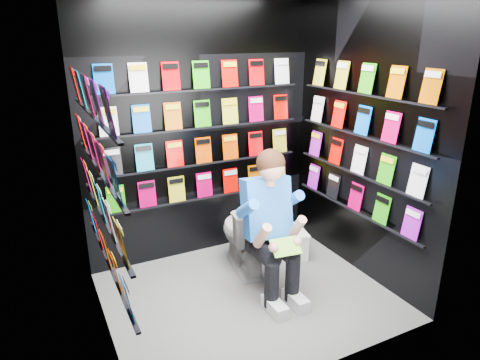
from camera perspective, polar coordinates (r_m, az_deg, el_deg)
name	(u,v)px	position (r m, az deg, el deg)	size (l,w,h in m)	color
floor	(247,296)	(3.98, 1.00, -15.15)	(2.40, 2.40, 0.00)	#62625F
wall_back	(202,132)	(4.31, -5.12, 6.39)	(2.40, 0.04, 2.60)	black
wall_front	(326,197)	(2.63, 11.35, -2.21)	(2.40, 0.04, 2.60)	black
wall_left	(93,178)	(3.08, -19.05, 0.25)	(0.04, 2.00, 2.60)	black
wall_right	(364,140)	(4.11, 16.17, 5.09)	(0.04, 2.00, 2.60)	black
comics_back	(203,132)	(4.28, -4.98, 6.38)	(2.10, 0.06, 1.37)	#BB5700
comics_left	(97,177)	(3.08, -18.51, 0.42)	(0.06, 1.70, 1.37)	#BB5700
comics_right	(361,140)	(4.09, 15.86, 5.12)	(0.06, 1.70, 1.37)	#BB5700
toilet	(245,235)	(4.22, 0.65, -7.29)	(0.42, 0.75, 0.73)	white
longbox	(294,243)	(4.60, 7.19, -8.38)	(0.19, 0.35, 0.26)	white
longbox_lid	(294,231)	(4.53, 7.26, -6.74)	(0.21, 0.37, 0.03)	white
reader	(265,209)	(3.74, 3.35, -3.82)	(0.54, 0.79, 1.46)	blue
held_comic	(286,247)	(3.56, 6.13, -8.82)	(0.24, 0.01, 0.17)	green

